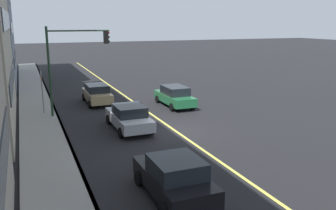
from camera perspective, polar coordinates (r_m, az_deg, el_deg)
ground at (r=21.50m, az=1.22°, el=-4.19°), size 200.00×200.00×0.00m
sidewalk_slab at (r=19.86m, az=-18.97°, el=-6.17°), size 80.00×2.53×0.15m
curb_edge at (r=19.94m, az=-15.56°, el=-5.85°), size 80.00×0.16×0.15m
lane_stripe_center at (r=21.50m, az=1.22°, el=-4.17°), size 80.00×0.16×0.01m
car_tan at (r=29.16m, az=-11.27°, el=1.80°), size 4.37×1.89×1.54m
car_green at (r=27.71m, az=1.07°, el=1.47°), size 4.58×1.90×1.57m
car_silver at (r=21.81m, az=-6.24°, el=-1.92°), size 4.63×2.04×1.51m
car_black at (r=13.48m, az=1.01°, el=-11.41°), size 4.20×2.08×1.59m
traffic_light_mast at (r=25.12m, az=-15.04°, el=7.65°), size 0.28×4.24×6.13m
street_sign_post at (r=26.31m, az=-19.48°, el=2.38°), size 0.60×0.08×3.13m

